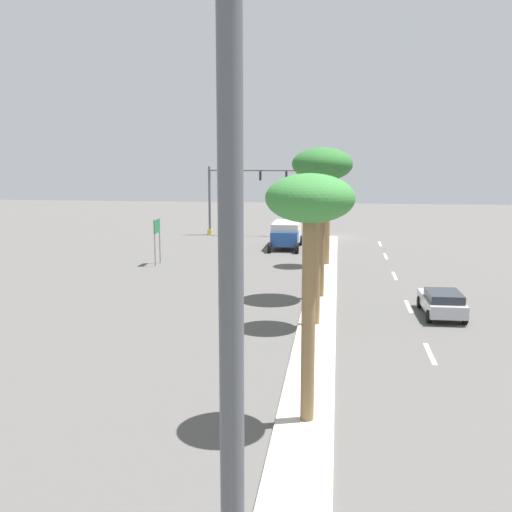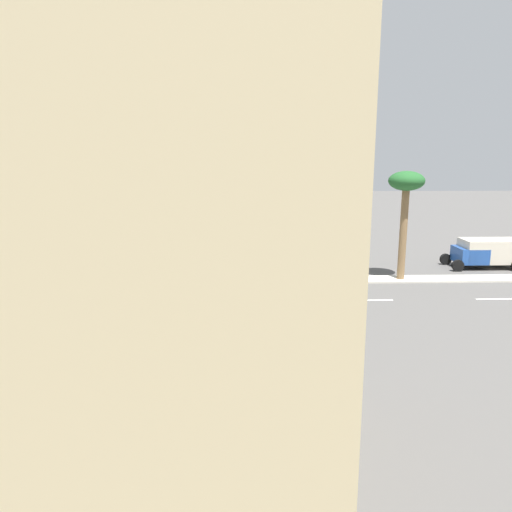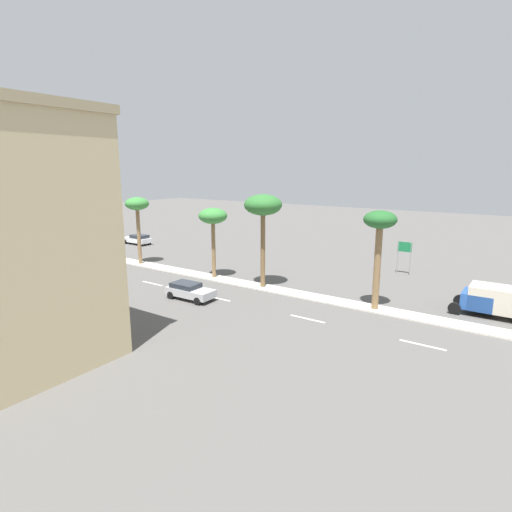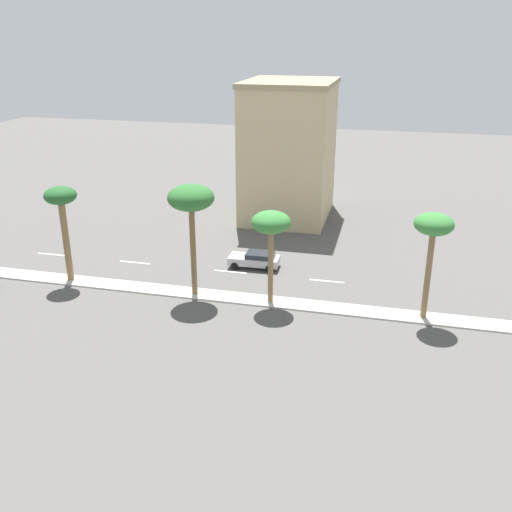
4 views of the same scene
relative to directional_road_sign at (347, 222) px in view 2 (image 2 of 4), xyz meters
The scene contains 13 objects.
ground_plane 23.78m from the directional_road_sign, 121.68° to the left, with size 160.00×160.00×0.00m, color #565451.
lane_stripe_outboard 18.39m from the directional_road_sign, 160.92° to the right, with size 0.20×2.80×0.01m, color silver.
lane_stripe_leading 17.52m from the directional_road_sign, behind, with size 0.20×2.80×0.01m, color silver.
lane_stripe_right 20.42m from the directional_road_sign, 148.16° to the left, with size 0.20×2.80×0.01m, color silver.
lane_stripe_far 25.57m from the directional_road_sign, 132.58° to the left, with size 0.20×2.80×0.01m, color silver.
directional_road_sign is the anchor object (origin of this frame).
commercial_building 36.06m from the directional_road_sign, 159.62° to the left, with size 10.97×8.86×14.10m.
palm_tree_center 13.17m from the directional_road_sign, behind, with size 2.47×2.47×7.64m.
palm_tree_near 16.25m from the directional_road_sign, 143.17° to the left, with size 3.39×3.39×8.45m.
palm_tree_leading 19.88m from the directional_road_sign, 129.15° to the left, with size 2.81×2.81×6.93m.
palm_tree_front 29.20m from the directional_road_sign, 115.58° to the left, with size 2.62×2.62×7.54m.
sedan_silver_inboard 22.53m from the directional_road_sign, 146.22° to the left, with size 2.04×4.28×1.36m.
box_truck 12.85m from the directional_road_sign, 133.78° to the right, with size 2.58×5.89×2.28m.
Camera 2 is at (-33.57, 27.13, 9.06)m, focal length 34.16 mm.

